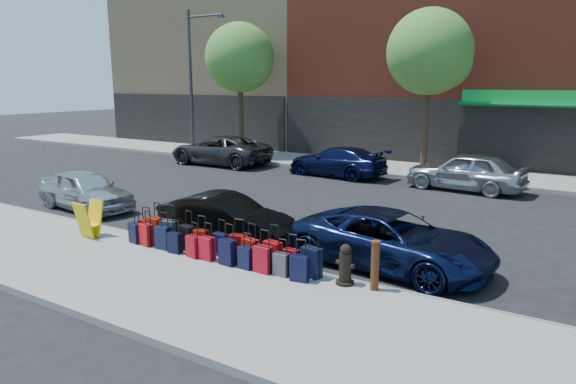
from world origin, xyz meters
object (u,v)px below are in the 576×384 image
Objects in this scene: fire_hydrant at (345,266)px; tree_left at (242,60)px; display_rack at (89,220)px; car_far_1 at (337,161)px; tree_center at (432,54)px; streetlight at (193,74)px; car_near_0 at (85,190)px; suitcase_front_5 at (221,245)px; car_near_1 at (225,218)px; car_far_0 at (220,150)px; bollard at (375,265)px; car_far_2 at (466,171)px; car_near_2 at (392,240)px.

tree_left is at bearing 144.07° from fire_hydrant.
car_far_1 is (1.18, 12.39, 0.05)m from display_rack.
tree_center is 13.48m from streetlight.
streetlight is 13.79m from car_near_0.
car_near_1 is (-0.96, 1.39, 0.20)m from suitcase_front_5.
car_far_0 reaches higher than fire_hydrant.
tree_center is 6.33m from car_far_1.
bollard is 5.05m from car_near_1.
suitcase_front_5 is at bearing -92.43° from tree_center.
streetlight is 19.14m from suitcase_front_5.
tree_center is 16.30m from display_rack.
fire_hydrant is 0.88× the size of display_rack.
car_far_2 is at bearing -48.47° from tree_center.
car_far_2 reaches higher than car_far_1.
streetlight reaches higher than tree_left.
tree_left is 10.50m from tree_center.
streetlight reaches higher than tree_center.
suitcase_front_5 is 0.87× the size of bollard.
suitcase_front_5 is at bearing -97.09° from car_near_0.
car_far_0 is (-13.03, 9.82, 0.10)m from car_near_2.
car_near_1 is 0.84× the size of car_far_2.
bollard is (3.91, 0.01, 0.25)m from suitcase_front_5.
car_far_0 is 6.69m from car_far_1.
streetlight reaches higher than bollard.
suitcase_front_5 is 3.99m from display_rack.
car_near_0 is at bearing 175.43° from suitcase_front_5.
bollard is at bearing 35.05° from car_far_1.
tree_left is 1.91× the size of car_near_1.
car_far_2 is (12.42, -0.05, 0.01)m from car_far_0.
suitcase_front_5 is at bearing 11.64° from display_rack.
tree_center is 15.32m from fire_hydrant.
tree_left reaches higher than car_far_1.
car_near_2 is at bearing 35.09° from suitcase_front_5.
car_far_1 is (-2.75, 11.74, 0.25)m from suitcase_front_5.
car_near_1 is at bearing 133.12° from suitcase_front_5.
streetlight reaches higher than car_far_0.
car_near_2 is (16.42, -11.76, -4.01)m from streetlight.
fire_hydrant is 0.19× the size of car_far_2.
car_far_0 is (-8.48, 10.23, 0.13)m from car_near_1.
tree_left is 20.39m from bollard.
tree_center is (10.50, 0.00, 0.00)m from tree_left.
car_near_2 reaches higher than suitcase_front_5.
tree_left is at bearing -103.91° from car_far_1.
tree_left is at bearing 32.66° from car_near_1.
streetlight reaches higher than suitcase_front_5.
car_far_1 is at bearing -17.40° from car_near_0.
display_rack is (5.96, -14.90, -4.79)m from tree_left.
tree_left is at bearing 133.31° from suitcase_front_5.
car_near_1 is 13.29m from car_far_0.
car_near_0 is 6.17m from car_near_1.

